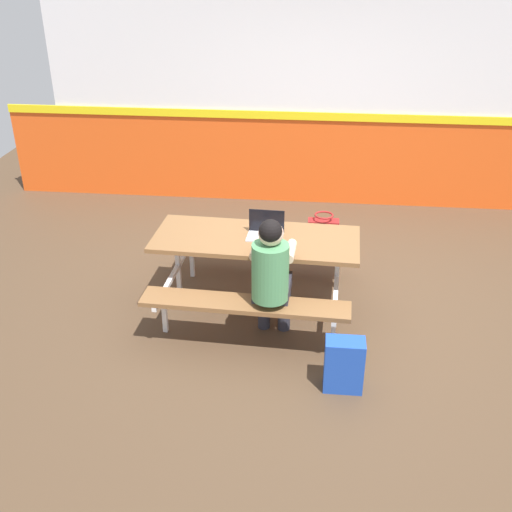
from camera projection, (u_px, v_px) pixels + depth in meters
ground_plane at (307, 311)px, 5.77m from camera, size 10.00×10.00×0.02m
accent_backdrop at (317, 107)px, 7.60m from camera, size 8.00×0.14×2.60m
picnic_table_main at (256, 254)px, 5.54m from camera, size 1.87×1.62×0.74m
student_nearer at (271, 272)px, 4.96m from camera, size 0.37×0.53×1.21m
laptop_silver at (266, 231)px, 5.47m from camera, size 0.33×0.23×0.22m
backpack_dark at (344, 365)px, 4.68m from camera, size 0.30×0.22×0.44m
tote_bag_bright at (323, 234)px, 6.80m from camera, size 0.34×0.21×0.43m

